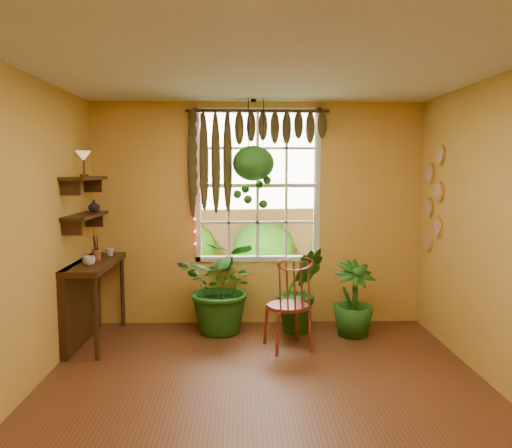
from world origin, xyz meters
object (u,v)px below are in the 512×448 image
Objects in this scene: potted_plant_mid at (300,290)px; hanging_basket at (253,166)px; potted_plant_left at (224,286)px; counter_ledge at (85,293)px; windsor_chair at (289,318)px.

hanging_basket is (-0.54, 0.16, 1.43)m from potted_plant_mid.
hanging_basket is at bearing 23.82° from potted_plant_left.
hanging_basket reaches higher than potted_plant_left.
hanging_basket is (0.35, 0.15, 1.38)m from potted_plant_left.
counter_ledge is at bearing -169.58° from potted_plant_left.
counter_ledge is 1.03× the size of windsor_chair.
potted_plant_mid is at bearing 6.43° from counter_ledge.
counter_ledge is at bearing -173.57° from potted_plant_mid.
potted_plant_mid is at bearing -16.41° from hanging_basket.
hanging_basket reaches higher than potted_plant_mid.
counter_ledge is 1.53m from potted_plant_left.
hanging_basket is (-0.36, 0.72, 1.60)m from windsor_chair.
windsor_chair is 1.16× the size of potted_plant_mid.
windsor_chair is at bearing -7.58° from counter_ledge.
hanging_basket is at bearing 163.59° from potted_plant_mid.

